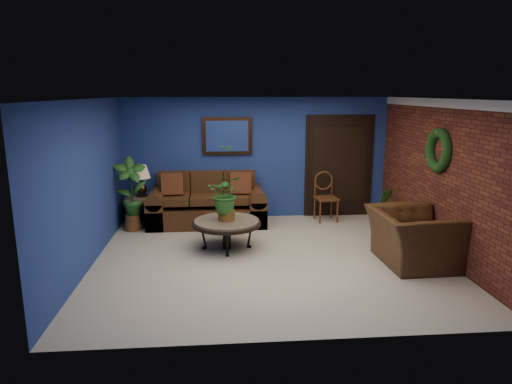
{
  "coord_description": "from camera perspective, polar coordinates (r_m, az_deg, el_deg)",
  "views": [
    {
      "loc": [
        -0.79,
        -6.87,
        2.61
      ],
      "look_at": [
        -0.17,
        0.55,
        0.96
      ],
      "focal_mm": 32.0,
      "sensor_mm": 36.0,
      "label": 1
    }
  ],
  "objects": [
    {
      "name": "wreath",
      "position": [
        7.8,
        21.85,
        4.88
      ],
      "size": [
        0.16,
        0.72,
        0.72
      ],
      "primitive_type": "torus",
      "rotation": [
        0.0,
        1.57,
        0.0
      ],
      "color": "black",
      "rests_on": "wall_right_brick"
    },
    {
      "name": "crown_molding",
      "position": [
        7.71,
        22.66,
        10.19
      ],
      "size": [
        0.03,
        5.0,
        0.14
      ],
      "primitive_type": "cube",
      "color": "white",
      "rests_on": "wall_right_brick"
    },
    {
      "name": "armchair",
      "position": [
        7.42,
        18.88,
        -5.41
      ],
      "size": [
        1.16,
        1.32,
        0.83
      ],
      "primitive_type": "imported",
      "rotation": [
        0.0,
        0.0,
        1.61
      ],
      "color": "#4A2D15",
      "rests_on": "ground"
    },
    {
      "name": "ceiling",
      "position": [
        6.91,
        1.82,
        11.56
      ],
      "size": [
        5.5,
        5.0,
        0.02
      ],
      "primitive_type": "cube",
      "color": "silver",
      "rests_on": "wall_back"
    },
    {
      "name": "wall_mirror",
      "position": [
        9.37,
        -3.62,
        6.99
      ],
      "size": [
        1.02,
        0.06,
        0.77
      ],
      "primitive_type": "cube",
      "color": "#402515",
      "rests_on": "wall_back"
    },
    {
      "name": "table_lamp",
      "position": [
        9.19,
        -14.17,
        1.82
      ],
      "size": [
        0.36,
        0.36,
        0.6
      ],
      "color": "#402515",
      "rests_on": "end_table"
    },
    {
      "name": "floor_plant",
      "position": [
        9.12,
        15.52,
        -1.87
      ],
      "size": [
        0.4,
        0.34,
        0.82
      ],
      "color": "brown",
      "rests_on": "ground"
    },
    {
      "name": "side_chair",
      "position": [
        9.47,
        8.64,
        -0.12
      ],
      "size": [
        0.47,
        0.47,
        1.01
      ],
      "rotation": [
        0.0,
        0.0,
        0.1
      ],
      "color": "brown",
      "rests_on": "ground"
    },
    {
      "name": "closet_door",
      "position": [
        9.8,
        10.32,
        3.1
      ],
      "size": [
        1.44,
        0.06,
        2.18
      ],
      "primitive_type": "cube",
      "color": "black",
      "rests_on": "wall_back"
    },
    {
      "name": "wall_right_brick",
      "position": [
        7.84,
        22.14,
        1.56
      ],
      "size": [
        0.04,
        5.0,
        2.5
      ],
      "primitive_type": "cube",
      "color": "maroon",
      "rests_on": "ground"
    },
    {
      "name": "wall_back",
      "position": [
        9.5,
        0.04,
        4.23
      ],
      "size": [
        5.5,
        0.04,
        2.5
      ],
      "primitive_type": "cube",
      "color": "navy",
      "rests_on": "ground"
    },
    {
      "name": "floor",
      "position": [
        7.39,
        1.69,
        -8.22
      ],
      "size": [
        5.5,
        5.5,
        0.0
      ],
      "primitive_type": "plane",
      "color": "#BCAC9C",
      "rests_on": "ground"
    },
    {
      "name": "coffee_plant",
      "position": [
        7.57,
        -3.75,
        -0.38
      ],
      "size": [
        0.63,
        0.56,
        0.78
      ],
      "color": "brown",
      "rests_on": "coffee_table"
    },
    {
      "name": "wall_left",
      "position": [
        7.27,
        -20.33,
        0.91
      ],
      "size": [
        0.04,
        5.0,
        2.5
      ],
      "primitive_type": "cube",
      "color": "navy",
      "rests_on": "ground"
    },
    {
      "name": "sofa",
      "position": [
        9.24,
        -6.1,
        -1.82
      ],
      "size": [
        2.32,
        1.0,
        1.04
      ],
      "color": "#4A2D15",
      "rests_on": "ground"
    },
    {
      "name": "end_table",
      "position": [
        9.3,
        -13.99,
        -1.36
      ],
      "size": [
        0.64,
        0.64,
        0.59
      ],
      "color": "#4D4943",
      "rests_on": "ground"
    },
    {
      "name": "coffee_table",
      "position": [
        7.7,
        -3.7,
        -3.95
      ],
      "size": [
        1.16,
        1.16,
        0.5
      ],
      "rotation": [
        0.0,
        0.0,
        -0.09
      ],
      "color": "#4D4943",
      "rests_on": "ground"
    },
    {
      "name": "tall_plant",
      "position": [
        8.96,
        -15.35,
        0.1
      ],
      "size": [
        0.71,
        0.58,
        1.42
      ],
      "color": "brown",
      "rests_on": "ground"
    }
  ]
}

